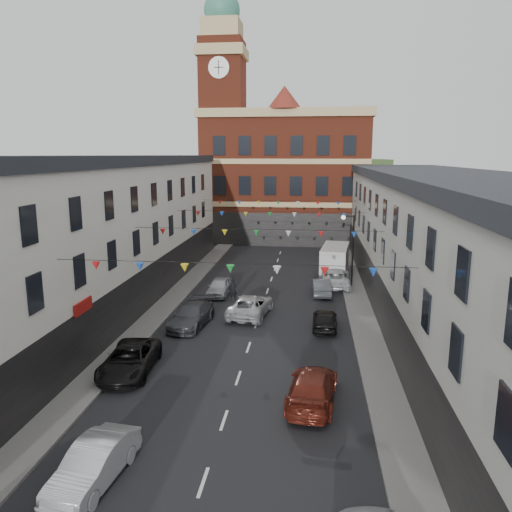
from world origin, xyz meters
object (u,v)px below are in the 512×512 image
at_px(car_left_b, 94,464).
at_px(car_right_e, 321,286).
at_px(car_right_d, 325,319).
at_px(street_lamp, 350,241).
at_px(car_right_c, 312,387).
at_px(car_left_d, 192,315).
at_px(white_van, 335,260).
at_px(car_right_f, 336,278).
at_px(car_left_e, 220,287).
at_px(car_left_c, 130,360).
at_px(moving_car, 251,305).
at_px(pedestrian, 233,290).

relative_size(car_left_b, car_right_e, 1.07).
bearing_deg(car_right_e, car_right_d, 87.67).
distance_m(street_lamp, car_right_c, 20.53).
relative_size(car_left_b, car_right_c, 0.85).
xyz_separation_m(car_left_b, car_left_d, (-0.47, 15.64, 0.02)).
relative_size(car_right_c, white_van, 0.85).
xyz_separation_m(car_right_f, white_van, (0.10, 4.53, 0.56)).
distance_m(car_left_b, car_left_e, 22.89).
bearing_deg(car_left_c, moving_car, 59.47).
relative_size(street_lamp, car_right_c, 1.21).
height_order(car_left_d, car_right_c, car_right_c).
height_order(car_right_c, car_right_d, car_right_c).
xyz_separation_m(car_right_f, moving_car, (-6.09, -8.42, -0.01)).
relative_size(car_left_c, moving_car, 0.98).
bearing_deg(car_right_c, car_right_f, -89.41).
distance_m(car_left_b, car_left_c, 8.63).
bearing_deg(street_lamp, car_right_d, -101.87).
xyz_separation_m(car_left_b, car_left_c, (-1.90, 8.42, 0.01)).
bearing_deg(car_left_c, pedestrian, 72.42).
xyz_separation_m(street_lamp, car_left_c, (-12.05, -17.98, -3.21)).
distance_m(car_right_f, pedestrian, 9.37).
xyz_separation_m(car_right_c, moving_car, (-4.19, 11.77, -0.00)).
height_order(street_lamp, moving_car, street_lamp).
distance_m(car_left_e, car_right_d, 10.51).
relative_size(car_right_c, car_right_f, 0.95).
height_order(car_left_d, car_right_e, car_left_d).
height_order(street_lamp, car_left_e, street_lamp).
bearing_deg(car_right_f, street_lamp, 175.78).
height_order(car_left_c, car_left_e, car_left_c).
xyz_separation_m(car_right_c, car_right_f, (1.90, 20.20, 0.01)).
height_order(street_lamp, car_right_f, street_lamp).
bearing_deg(car_left_e, car_right_c, -64.64).
distance_m(car_left_c, car_right_f, 21.19).
relative_size(car_left_c, pedestrian, 2.81).
bearing_deg(moving_car, car_left_e, -50.44).
bearing_deg(pedestrian, car_left_e, 131.72).
bearing_deg(street_lamp, car_left_b, -111.03).
height_order(car_left_b, moving_car, moving_car).
distance_m(white_van, pedestrian, 12.54).
bearing_deg(pedestrian, car_left_c, -102.15).
bearing_deg(car_right_c, car_right_e, -86.19).
distance_m(street_lamp, car_left_c, 21.88).
relative_size(car_left_e, car_right_d, 1.06).
bearing_deg(moving_car, car_left_c, 70.44).
distance_m(car_right_d, car_right_f, 10.54).
bearing_deg(pedestrian, car_right_c, -66.75).
relative_size(car_left_e, car_right_f, 0.76).
height_order(car_left_c, car_right_d, car_left_c).
bearing_deg(street_lamp, car_right_f, 173.18).
xyz_separation_m(street_lamp, car_right_e, (-2.29, -2.48, -3.26)).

